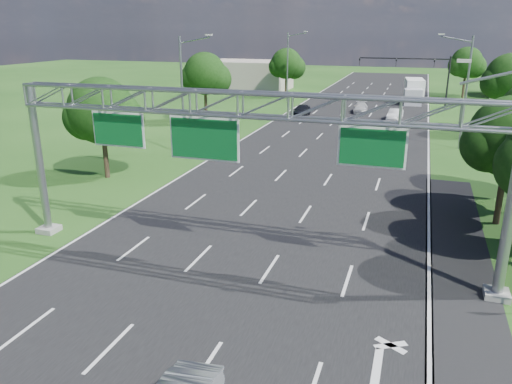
% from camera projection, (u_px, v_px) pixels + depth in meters
% --- Properties ---
extents(ground, '(220.00, 220.00, 0.00)m').
position_uv_depth(ground, '(314.00, 166.00, 40.38)').
color(ground, '#1B4314').
rests_on(ground, ground).
extents(road, '(18.00, 180.00, 0.02)m').
position_uv_depth(road, '(314.00, 166.00, 40.38)').
color(road, black).
rests_on(road, ground).
extents(road_flare, '(3.00, 30.00, 0.02)m').
position_uv_depth(road_flare, '(460.00, 272.00, 22.93)').
color(road_flare, black).
rests_on(road_flare, ground).
extents(sign_gantry, '(23.50, 1.00, 9.56)m').
position_uv_depth(sign_gantry, '(242.00, 118.00, 21.88)').
color(sign_gantry, gray).
rests_on(sign_gantry, ground).
extents(traffic_signal, '(12.21, 0.24, 7.00)m').
position_uv_depth(traffic_signal, '(422.00, 70.00, 68.12)').
color(traffic_signal, black).
rests_on(traffic_signal, ground).
extents(streetlight_l_near, '(2.97, 0.22, 10.16)m').
position_uv_depth(streetlight_l_near, '(184.00, 91.00, 41.97)').
color(streetlight_l_near, gray).
rests_on(streetlight_l_near, ground).
extents(streetlight_l_far, '(2.97, 0.22, 10.16)m').
position_uv_depth(streetlight_l_far, '(289.00, 64.00, 73.54)').
color(streetlight_l_far, gray).
rests_on(streetlight_l_far, ground).
extents(streetlight_r_mid, '(2.97, 0.22, 10.16)m').
position_uv_depth(streetlight_r_mid, '(464.00, 88.00, 44.31)').
color(streetlight_r_mid, gray).
rests_on(streetlight_r_mid, ground).
extents(tree_verge_la, '(5.76, 4.80, 7.40)m').
position_uv_depth(tree_verge_la, '(103.00, 114.00, 35.82)').
color(tree_verge_la, '#2D2116').
rests_on(tree_verge_la, ground).
extents(tree_verge_lb, '(5.76, 4.80, 8.06)m').
position_uv_depth(tree_verge_lb, '(206.00, 76.00, 56.95)').
color(tree_verge_lb, '#2D2116').
rests_on(tree_verge_lb, ground).
extents(tree_verge_lc, '(5.76, 4.80, 7.62)m').
position_uv_depth(tree_verge_lc, '(287.00, 65.00, 78.75)').
color(tree_verge_lc, '#2D2116').
rests_on(tree_verge_lc, ground).
extents(tree_verge_rd, '(5.76, 4.80, 8.28)m').
position_uv_depth(tree_verge_rd, '(510.00, 80.00, 50.13)').
color(tree_verge_rd, '#2D2116').
rests_on(tree_verge_rd, ground).
extents(tree_verge_re, '(5.76, 4.80, 7.84)m').
position_uv_depth(tree_verge_re, '(467.00, 64.00, 77.92)').
color(tree_verge_re, '#2D2116').
rests_on(tree_verge_re, ground).
extents(building_left, '(14.00, 10.00, 5.00)m').
position_uv_depth(building_left, '(249.00, 75.00, 89.40)').
color(building_left, '#AFA193').
rests_on(building_left, ground).
extents(car_queue_a, '(2.09, 4.42, 1.25)m').
position_uv_depth(car_queue_a, '(361.00, 108.00, 65.48)').
color(car_queue_a, '#BDBDBD').
rests_on(car_queue_a, ground).
extents(car_queue_c, '(1.81, 4.35, 1.47)m').
position_uv_depth(car_queue_c, '(302.00, 110.00, 62.66)').
color(car_queue_c, black).
rests_on(car_queue_c, ground).
extents(car_queue_d, '(1.83, 4.10, 1.31)m').
position_uv_depth(car_queue_d, '(395.00, 115.00, 60.12)').
color(car_queue_d, white).
rests_on(car_queue_d, ground).
extents(box_truck, '(3.14, 8.95, 3.31)m').
position_uv_depth(box_truck, '(414.00, 91.00, 74.29)').
color(box_truck, white).
rests_on(box_truck, ground).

